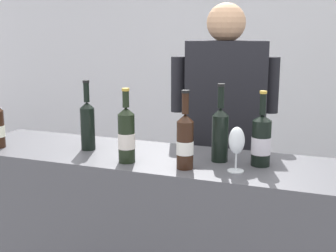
# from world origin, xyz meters

# --- Properties ---
(wall_back) EXTENTS (8.00, 0.10, 2.80)m
(wall_back) POSITION_xyz_m (0.00, 2.60, 1.40)
(wall_back) COLOR white
(wall_back) RESTS_ON ground_plane
(wine_bottle_0) EXTENTS (0.09, 0.09, 0.33)m
(wine_bottle_0) POSITION_xyz_m (0.36, 0.02, 1.08)
(wine_bottle_0) COLOR black
(wine_bottle_0) RESTS_ON counter
(wine_bottle_3) EXTENTS (0.08, 0.08, 0.35)m
(wine_bottle_3) POSITION_xyz_m (0.17, 0.03, 1.10)
(wine_bottle_3) COLOR black
(wine_bottle_3) RESTS_ON counter
(wine_bottle_4) EXTENTS (0.08, 0.08, 0.34)m
(wine_bottle_4) POSITION_xyz_m (-0.21, -0.14, 1.09)
(wine_bottle_4) COLOR black
(wine_bottle_4) RESTS_ON counter
(wine_bottle_5) EXTENTS (0.07, 0.07, 0.34)m
(wine_bottle_5) POSITION_xyz_m (0.06, -0.14, 1.09)
(wine_bottle_5) COLOR black
(wine_bottle_5) RESTS_ON counter
(wine_bottle_6) EXTENTS (0.07, 0.07, 0.35)m
(wine_bottle_6) POSITION_xyz_m (-0.49, -0.01, 1.10)
(wine_bottle_6) COLOR black
(wine_bottle_6) RESTS_ON counter
(wine_glass) EXTENTS (0.07, 0.07, 0.19)m
(wine_glass) POSITION_xyz_m (0.28, -0.10, 1.09)
(wine_glass) COLOR silver
(wine_glass) RESTS_ON counter
(person_server) EXTENTS (0.58, 0.35, 1.70)m
(person_server) POSITION_xyz_m (0.07, 0.53, 0.83)
(person_server) COLOR black
(person_server) RESTS_ON ground_plane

